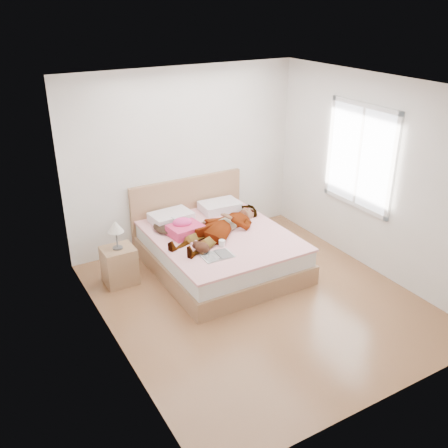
% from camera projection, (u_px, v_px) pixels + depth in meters
% --- Properties ---
extents(ground, '(4.00, 4.00, 0.00)m').
position_uv_depth(ground, '(258.00, 299.00, 6.23)').
color(ground, '#57301B').
rests_on(ground, ground).
extents(woman, '(1.80, 1.26, 0.23)m').
position_uv_depth(woman, '(220.00, 224.00, 6.77)').
color(woman, white).
rests_on(woman, bed).
extents(hair, '(0.47, 0.56, 0.08)m').
position_uv_depth(hair, '(169.00, 226.00, 6.90)').
color(hair, black).
rests_on(hair, bed).
extents(phone, '(0.07, 0.09, 0.05)m').
position_uv_depth(phone, '(174.00, 218.00, 6.84)').
color(phone, silver).
rests_on(phone, bed).
extents(room_shell, '(4.00, 4.00, 4.00)m').
position_uv_depth(room_shell, '(360.00, 157.00, 6.64)').
color(room_shell, white).
rests_on(room_shell, ground).
extents(bed, '(1.80, 2.08, 1.00)m').
position_uv_depth(bed, '(217.00, 247.00, 6.93)').
color(bed, olive).
rests_on(bed, ground).
extents(towel, '(0.47, 0.39, 0.23)m').
position_uv_depth(towel, '(185.00, 228.00, 6.71)').
color(towel, '#F54267').
rests_on(towel, bed).
extents(magazine, '(0.40, 0.27, 0.02)m').
position_uv_depth(magazine, '(217.00, 256.00, 6.18)').
color(magazine, white).
rests_on(magazine, bed).
extents(coffee_mug, '(0.12, 0.09, 0.09)m').
position_uv_depth(coffee_mug, '(222.00, 243.00, 6.42)').
color(coffee_mug, white).
rests_on(coffee_mug, bed).
extents(plush_toy, '(0.23, 0.28, 0.14)m').
position_uv_depth(plush_toy, '(201.00, 247.00, 6.24)').
color(plush_toy, '#321C0E').
rests_on(plush_toy, bed).
extents(nightstand, '(0.41, 0.37, 0.89)m').
position_uv_depth(nightstand, '(119.00, 263.00, 6.48)').
color(nightstand, olive).
rests_on(nightstand, ground).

